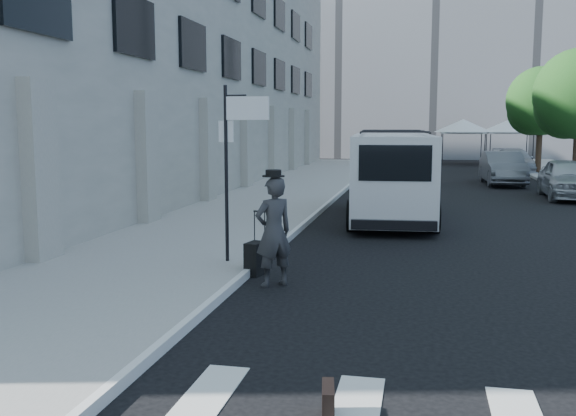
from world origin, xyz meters
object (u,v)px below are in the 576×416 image
at_px(cargo_van, 392,176).
at_px(parked_car_c, 514,161).
at_px(businessman, 274,232).
at_px(briefcase, 328,402).
at_px(parked_car_b, 503,168).
at_px(suitcase, 255,258).
at_px(parked_car_a, 568,178).

bearing_deg(cargo_van, parked_car_c, 69.17).
xyz_separation_m(businessman, briefcase, (1.71, -5.00, -0.82)).
xyz_separation_m(cargo_van, parked_car_b, (4.67, 12.46, -0.54)).
distance_m(businessman, parked_car_b, 21.93).
xyz_separation_m(businessman, suitcase, (-0.54, 0.74, -0.66)).
bearing_deg(suitcase, parked_car_b, 83.29).
bearing_deg(parked_car_a, suitcase, -119.05).
xyz_separation_m(cargo_van, parked_car_a, (6.47, 7.02, -0.54)).
bearing_deg(businessman, cargo_van, -142.76).
bearing_deg(briefcase, parked_car_a, 63.63).
bearing_deg(parked_car_a, parked_car_b, 109.70).
relative_size(parked_car_b, parked_car_c, 0.99).
relative_size(suitcase, cargo_van, 0.17).
distance_m(cargo_van, parked_car_a, 9.56).
xyz_separation_m(suitcase, cargo_van, (2.23, 7.78, 1.00)).
height_order(cargo_van, parked_car_a, cargo_van).
bearing_deg(briefcase, cargo_van, 81.16).
distance_m(briefcase, suitcase, 6.17).
bearing_deg(briefcase, suitcase, 102.46).
bearing_deg(parked_car_b, businessman, -108.95).
distance_m(suitcase, parked_car_a, 17.17).
relative_size(briefcase, suitcase, 0.36).
height_order(businessman, parked_car_a, businessman).
distance_m(briefcase, parked_car_a, 21.54).
distance_m(businessman, cargo_van, 8.69).
bearing_deg(parked_car_a, briefcase, -106.03).
distance_m(suitcase, parked_car_b, 21.39).
distance_m(briefcase, parked_car_b, 26.40).
xyz_separation_m(businessman, cargo_van, (1.69, 8.52, 0.34)).
bearing_deg(cargo_van, businessman, -105.02).
height_order(cargo_van, parked_car_b, cargo_van).
bearing_deg(cargo_van, suitcase, -109.79).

